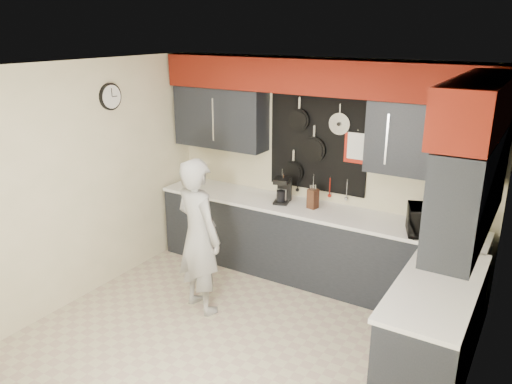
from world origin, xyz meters
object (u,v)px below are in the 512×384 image
Objects in this scene: microwave at (435,222)px; person at (199,236)px; coffee_maker at (283,190)px; utensil_crock at (281,196)px; knife_block at (313,199)px.

microwave is 2.41m from person.
coffee_maker is at bearing 157.43° from microwave.
utensil_crock is 0.51× the size of coffee_maker.
knife_block is 1.42m from person.
microwave is 1.39m from knife_block.
coffee_maker is at bearing 5.30° from utensil_crock.
person is at bearing -121.94° from coffee_maker.
knife_block is 1.45× the size of utensil_crock.
knife_block is 0.41m from utensil_crock.
coffee_maker reaches higher than microwave.
knife_block is 0.74× the size of coffee_maker.
person is (-0.74, -1.20, -0.19)m from knife_block.
utensil_crock is (-1.79, 0.08, -0.07)m from microwave.
microwave is 3.42× the size of utensil_crock.
utensil_crock is 1.24m from person.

